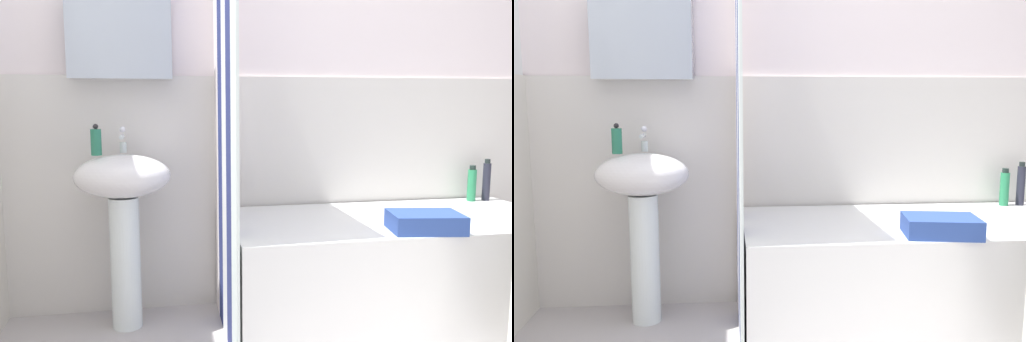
# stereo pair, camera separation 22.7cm
# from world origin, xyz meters

# --- Properties ---
(wall_back_tiled) EXTENTS (3.60, 0.18, 2.40)m
(wall_back_tiled) POSITION_xyz_m (-0.06, 1.26, 1.14)
(wall_back_tiled) COLOR white
(wall_back_tiled) RESTS_ON ground_plane
(sink) EXTENTS (0.44, 0.34, 0.83)m
(sink) POSITION_xyz_m (-0.95, 1.03, 0.61)
(sink) COLOR white
(sink) RESTS_ON ground_plane
(faucet) EXTENTS (0.03, 0.12, 0.12)m
(faucet) POSITION_xyz_m (-0.95, 1.11, 0.89)
(faucet) COLOR silver
(faucet) RESTS_ON sink
(soap_dispenser) EXTENTS (0.05, 0.05, 0.14)m
(soap_dispenser) POSITION_xyz_m (-1.06, 1.03, 0.89)
(soap_dispenser) COLOR #277253
(soap_dispenser) RESTS_ON sink
(bathtub) EXTENTS (1.59, 0.75, 0.52)m
(bathtub) POSITION_xyz_m (0.31, 0.85, 0.26)
(bathtub) COLOR white
(bathtub) RESTS_ON ground_plane
(shower_curtain) EXTENTS (0.01, 0.75, 2.00)m
(shower_curtain) POSITION_xyz_m (-0.50, 0.85, 1.00)
(shower_curtain) COLOR white
(shower_curtain) RESTS_ON ground_plane
(shampoo_bottle) EXTENTS (0.04, 0.04, 0.23)m
(shampoo_bottle) POSITION_xyz_m (1.01, 1.15, 0.63)
(shampoo_bottle) COLOR #262735
(shampoo_bottle) RESTS_ON bathtub
(lotion_bottle) EXTENTS (0.05, 0.05, 0.20)m
(lotion_bottle) POSITION_xyz_m (0.92, 1.14, 0.62)
(lotion_bottle) COLOR #288250
(lotion_bottle) RESTS_ON bathtub
(towel_folded) EXTENTS (0.33, 0.25, 0.08)m
(towel_folded) POSITION_xyz_m (0.33, 0.58, 0.56)
(towel_folded) COLOR #2A448D
(towel_folded) RESTS_ON bathtub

